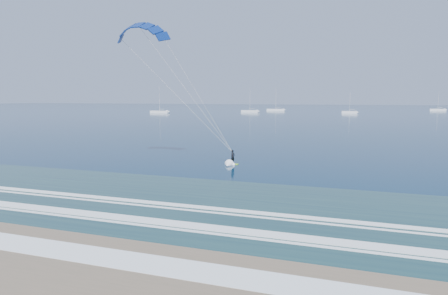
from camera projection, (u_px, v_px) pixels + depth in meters
name	position (u px, v px, depth m)	size (l,w,h in m)	color
ground	(125.00, 257.00, 19.79)	(900.00, 900.00, 0.00)	#082C47
kitesurfer_rig	(185.00, 89.00, 45.78)	(14.81, 6.49, 17.35)	#9AEA1B
sailboat_0	(160.00, 112.00, 204.95)	(10.10, 2.40, 13.55)	white
sailboat_1	(250.00, 111.00, 213.21)	(9.26, 2.40, 12.64)	white
sailboat_2	(276.00, 110.00, 237.40)	(10.53, 2.40, 13.95)	white
sailboat_3	(349.00, 112.00, 199.35)	(7.32, 2.40, 10.36)	white
sailboat_4	(438.00, 110.00, 239.49)	(8.75, 2.40, 11.89)	white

